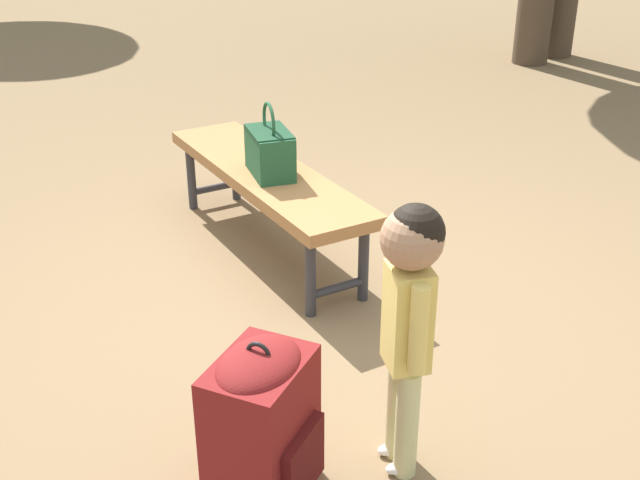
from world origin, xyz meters
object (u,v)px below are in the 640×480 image
Objects in this scene: handbag at (270,150)px; child_standing at (409,300)px; backpack_large at (262,422)px; park_bench at (266,179)px.

child_standing is at bearing -6.88° from handbag.
backpack_large is (1.58, -0.67, -0.28)m from handbag.
child_standing reaches higher than handbag.
child_standing is 0.60m from backpack_large.
backpack_large is (1.66, -0.68, -0.10)m from park_bench.
child_standing is at bearing -6.84° from park_bench.
handbag is at bearing -5.92° from park_bench.
handbag reaches higher than park_bench.
child_standing reaches higher than backpack_large.
park_bench is 0.20m from handbag.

